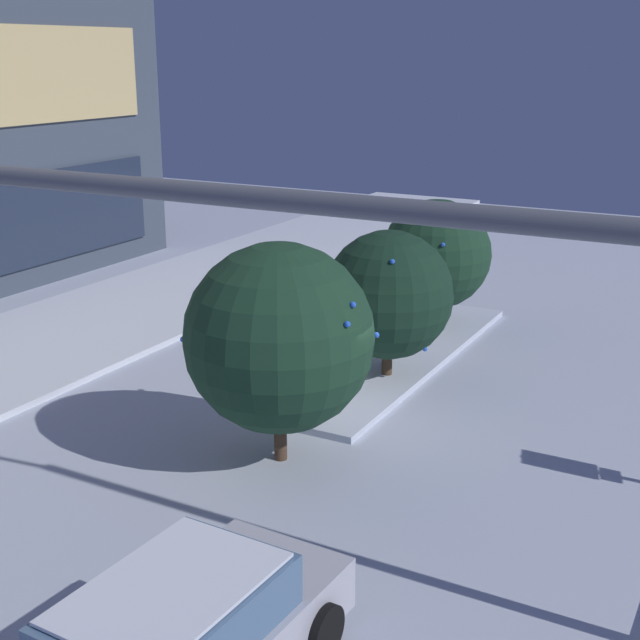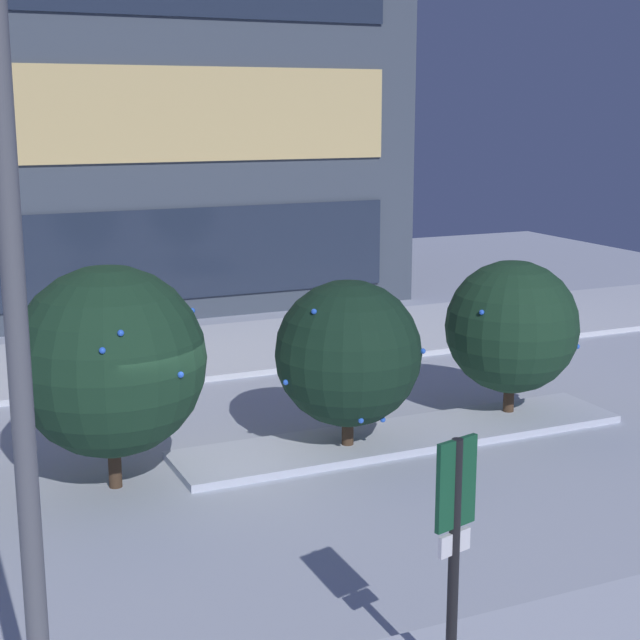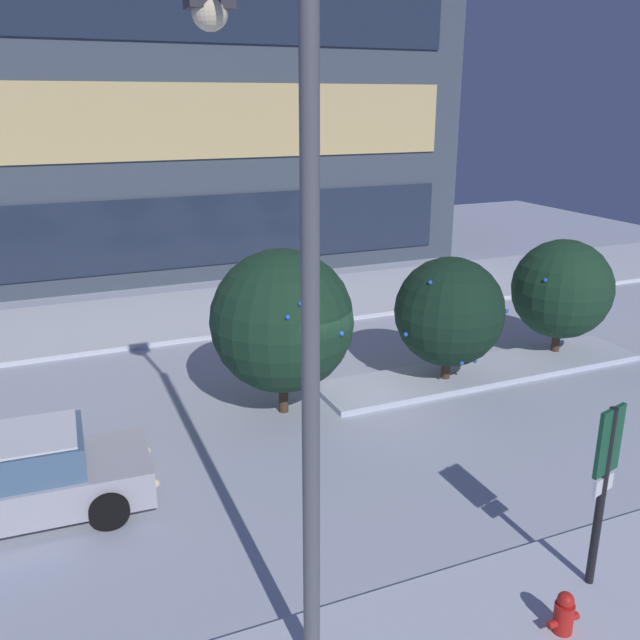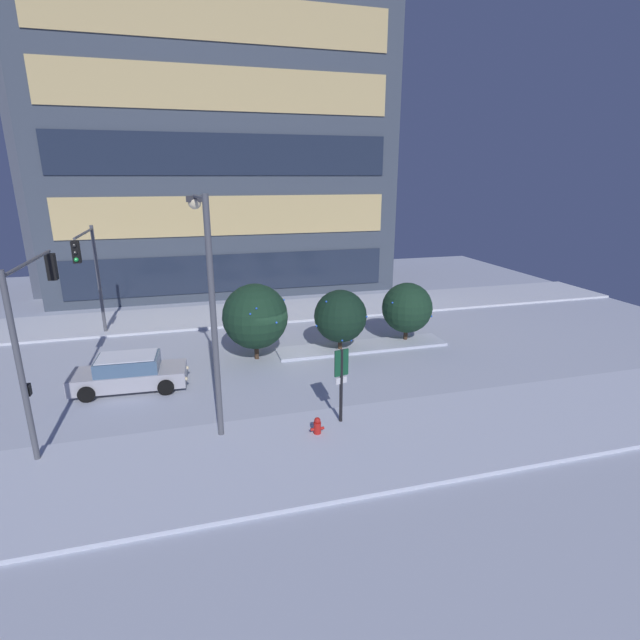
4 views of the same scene
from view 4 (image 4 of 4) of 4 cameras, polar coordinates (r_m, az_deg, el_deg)
name	(u,v)px [view 4 (image 4 of 4)]	position (r m, az deg, el deg)	size (l,w,h in m)	color
ground	(280,360)	(23.54, -4.88, -4.75)	(52.00, 52.00, 0.00)	silver
curb_strip_near	(327,449)	(16.12, 0.89, -15.25)	(52.00, 5.20, 0.14)	silver
curb_strip_far	(256,313)	(31.45, -7.73, 0.87)	(52.00, 5.20, 0.14)	silver
median_strip	(362,347)	(25.10, 5.08, -3.19)	(9.00, 1.80, 0.14)	silver
office_tower_main	(217,102)	(40.57, -12.25, 24.20)	(25.01, 12.08, 28.16)	#424C5B
office_tower_secondary	(113,145)	(42.47, -23.56, 18.68)	(12.44, 8.10, 21.96)	#4C5466
car_near	(129,373)	(21.62, -21.91, -5.95)	(4.76, 2.18, 1.49)	#B7B7C1
traffic_light_corner_near_left	(34,315)	(18.26, -31.10, 0.54)	(0.32, 5.38, 6.15)	#565960
traffic_light_corner_far_left	(89,265)	(27.16, -25.93, 5.97)	(0.32, 4.78, 6.13)	#565960
street_lamp_arched	(208,284)	(15.97, -13.32, 4.20)	(0.66, 2.77, 8.15)	#565960
fire_hydrant	(317,428)	(16.75, -0.33, -12.79)	(0.48, 0.26, 0.74)	red
parking_info_sign	(341,377)	(16.85, 2.57, -6.89)	(0.55, 0.20, 2.89)	black
decorated_tree_median	(407,308)	(25.80, 10.40, 1.45)	(2.68, 2.68, 3.26)	#473323
decorated_tree_left_of_median	(255,316)	(23.08, -7.78, 0.43)	(3.16, 3.16, 3.76)	#473323
decorated_tree_right_of_median	(340,316)	(24.01, 2.47, 0.46)	(2.68, 2.67, 3.21)	#473323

